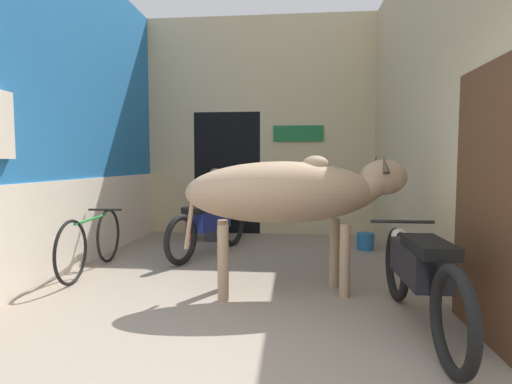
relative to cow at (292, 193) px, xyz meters
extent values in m
cube|color=#236BAD|center=(-2.85, 0.79, 0.99)|extent=(0.18, 5.29, 4.07)
cube|color=silver|center=(-2.75, 0.79, -0.47)|extent=(0.03, 5.29, 1.14)
cube|color=#C6B289|center=(-0.63, 3.52, 2.15)|extent=(4.26, 0.18, 1.76)
cube|color=#C6B289|center=(-2.32, 3.52, 0.11)|extent=(0.88, 0.18, 2.31)
cube|color=#C6B289|center=(0.44, 3.52, 0.11)|extent=(2.11, 0.18, 2.31)
cube|color=black|center=(-1.25, 3.88, 0.11)|extent=(1.27, 0.90, 2.31)
cube|color=#196633|center=(0.10, 3.41, 0.85)|extent=(0.93, 0.03, 0.29)
cube|color=#C6B289|center=(1.59, 0.79, 0.99)|extent=(0.18, 5.29, 4.07)
cube|color=#51331E|center=(1.48, -0.90, 0.01)|extent=(0.05, 1.00, 2.10)
ellipsoid|color=tan|center=(-0.10, -0.02, 0.01)|extent=(2.05, 1.01, 0.63)
ellipsoid|color=tan|center=(0.24, 0.05, 0.27)|extent=(0.34, 0.32, 0.23)
cylinder|color=tan|center=(0.79, 0.15, 0.06)|extent=(0.46, 0.37, 0.42)
ellipsoid|color=tan|center=(0.95, 0.18, 0.16)|extent=(0.55, 0.40, 0.37)
cylinder|color=tan|center=(-1.01, -0.19, -0.23)|extent=(0.14, 0.07, 0.67)
cylinder|color=tan|center=(0.47, 0.27, -0.67)|extent=(0.11, 0.11, 0.75)
cylinder|color=tan|center=(0.54, -0.09, -0.67)|extent=(0.11, 0.11, 0.75)
cylinder|color=tan|center=(-0.73, 0.05, -0.67)|extent=(0.11, 0.11, 0.75)
cylinder|color=tan|center=(-0.66, -0.31, -0.67)|extent=(0.11, 0.11, 0.75)
cone|color=#473D33|center=(0.89, 0.30, 0.30)|extent=(0.10, 0.16, 0.21)
cone|color=#473D33|center=(0.93, 0.04, 0.30)|extent=(0.10, 0.16, 0.21)
torus|color=black|center=(1.03, -1.53, -0.68)|extent=(0.08, 0.72, 0.72)
torus|color=black|center=(1.04, -0.11, -0.68)|extent=(0.08, 0.72, 0.72)
cube|color=black|center=(1.03, -0.82, -0.49)|extent=(0.29, 0.78, 0.28)
cube|color=black|center=(1.03, -1.03, -0.31)|extent=(0.26, 0.63, 0.09)
cylinder|color=black|center=(1.04, -0.27, -0.24)|extent=(0.58, 0.04, 0.03)
sphere|color=silver|center=(1.04, -0.17, -0.39)|extent=(0.15, 0.15, 0.15)
torus|color=black|center=(-1.46, 0.99, -0.70)|extent=(0.31, 0.66, 0.67)
torus|color=black|center=(-0.96, 2.29, -0.70)|extent=(0.31, 0.66, 0.67)
cube|color=navy|center=(-1.21, 1.64, -0.53)|extent=(0.53, 0.81, 0.28)
cube|color=black|center=(-1.28, 1.45, -0.35)|extent=(0.46, 0.66, 0.09)
cylinder|color=black|center=(-1.02, 2.15, -0.27)|extent=(0.55, 0.24, 0.03)
sphere|color=silver|center=(-0.98, 2.24, -0.43)|extent=(0.15, 0.15, 0.15)
torus|color=black|center=(-2.43, 0.05, -0.68)|extent=(0.08, 0.73, 0.73)
torus|color=black|center=(-2.49, 1.08, -0.68)|extent=(0.08, 0.73, 0.73)
cylinder|color=green|center=(-2.46, 0.56, -0.38)|extent=(0.08, 0.84, 0.03)
cylinder|color=black|center=(-2.49, 0.98, -0.31)|extent=(0.44, 0.06, 0.03)
cube|color=#3D3842|center=(-1.34, 2.61, -0.80)|extent=(0.31, 0.14, 0.48)
cube|color=#3D3842|center=(-1.34, 2.70, -0.51)|extent=(0.31, 0.32, 0.11)
cube|color=maroon|center=(-1.34, 2.77, -0.25)|extent=(0.44, 0.20, 0.52)
sphere|color=#937051|center=(-1.34, 2.77, 0.11)|extent=(0.20, 0.20, 0.20)
cylinder|color=red|center=(-1.76, 2.68, -0.82)|extent=(0.20, 0.20, 0.44)
cylinder|color=red|center=(-1.76, 2.68, -0.58)|extent=(0.29, 0.29, 0.04)
cylinder|color=#23669E|center=(1.14, 2.19, -0.91)|extent=(0.26, 0.26, 0.26)
camera|label=1|loc=(0.02, -4.09, 0.31)|focal=28.00mm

